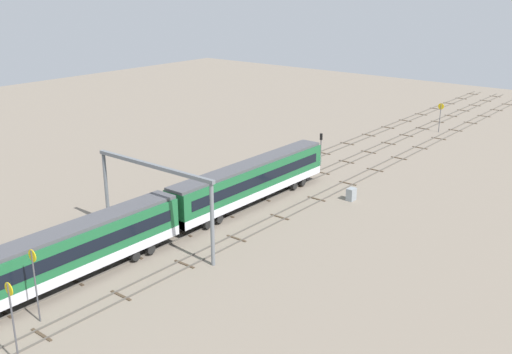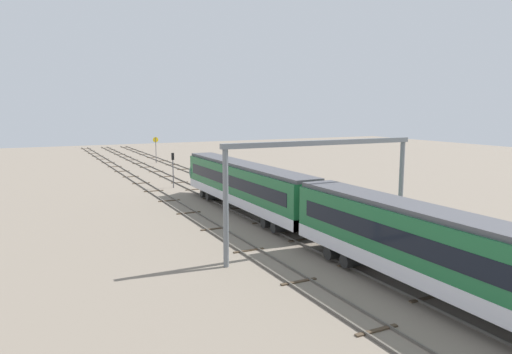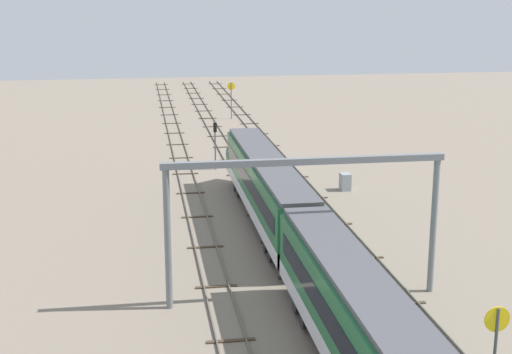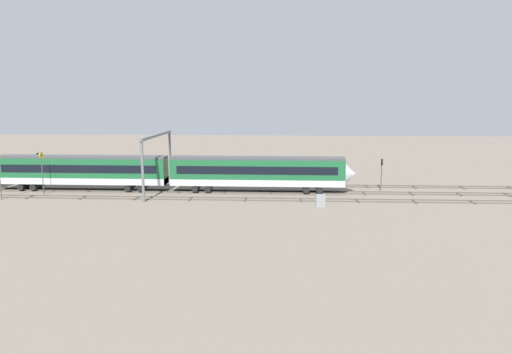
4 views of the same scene
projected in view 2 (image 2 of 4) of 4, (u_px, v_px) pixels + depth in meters
name	position (u px, v px, depth m)	size (l,w,h in m)	color
ground_plane	(249.00, 215.00, 45.37)	(195.50, 195.50, 0.00)	gray
track_near_foreground	(293.00, 210.00, 47.54)	(179.50, 2.40, 0.16)	#59544C
track_with_train	(249.00, 215.00, 45.36)	(179.50, 2.40, 0.16)	#59544C
track_middle	(200.00, 220.00, 43.18)	(179.50, 2.40, 0.16)	#59544C
overhead_gantry	(322.00, 170.00, 33.02)	(0.40, 15.40, 8.05)	slate
speed_sign_far_trackside	(156.00, 146.00, 88.31)	(0.14, 1.02, 4.91)	#4C4C51
signal_light_trackside_approach	(173.00, 165.00, 60.67)	(0.31, 0.32, 4.56)	#4C4C51
relay_cabinet	(277.00, 187.00, 57.25)	(1.12, 0.82, 1.46)	gray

